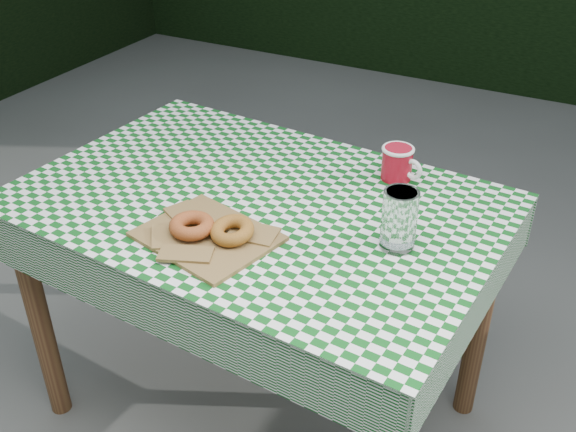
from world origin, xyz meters
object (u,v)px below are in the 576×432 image
at_px(table, 260,315).
at_px(paper_bag, 207,235).
at_px(drinking_glass, 399,220).
at_px(coffee_mug, 397,163).

bearing_deg(table, paper_bag, -88.67).
relative_size(table, drinking_glass, 8.29).
distance_m(table, coffee_mug, 0.57).
bearing_deg(paper_bag, coffee_mug, 58.87).
bearing_deg(coffee_mug, table, -119.50).
distance_m(table, drinking_glass, 0.60).
xyz_separation_m(table, paper_bag, (-0.01, -0.21, 0.39)).
bearing_deg(coffee_mug, paper_bag, -104.84).
relative_size(paper_bag, coffee_mug, 1.84).
bearing_deg(coffee_mug, drinking_glass, -53.60).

